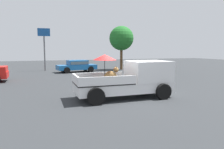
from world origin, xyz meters
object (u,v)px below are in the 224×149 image
pickup_truck_main (132,79)px  motel_sign (44,41)px  parked_sedan_far (146,66)px  parked_sedan_near (77,65)px

pickup_truck_main → motel_sign: size_ratio=1.02×
pickup_truck_main → parked_sedan_far: size_ratio=1.16×
parked_sedan_far → motel_sign: bearing=-25.4°
parked_sedan_far → motel_sign: 12.16m
motel_sign → parked_sedan_near: bearing=-38.5°
pickup_truck_main → parked_sedan_near: (-0.50, 13.29, -0.22)m
parked_sedan_near → parked_sedan_far: bearing=148.9°
parked_sedan_far → motel_sign: motel_sign is taller
parked_sedan_far → parked_sedan_near: bearing=-19.9°
pickup_truck_main → motel_sign: (-3.81, 15.93, 2.54)m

